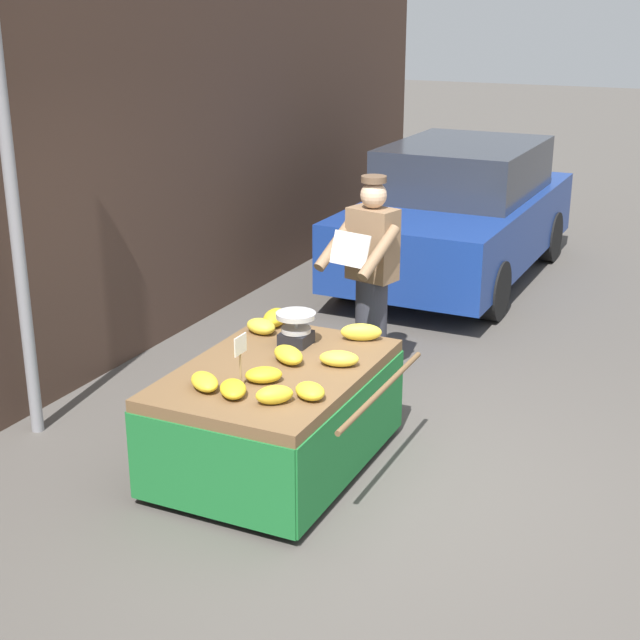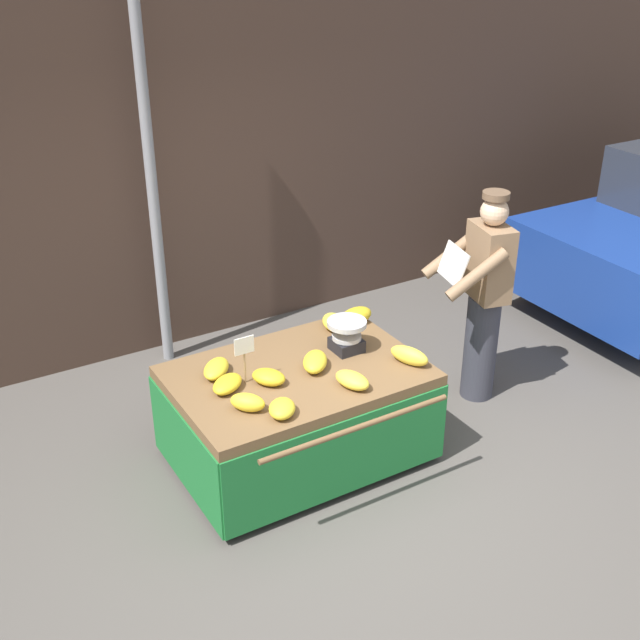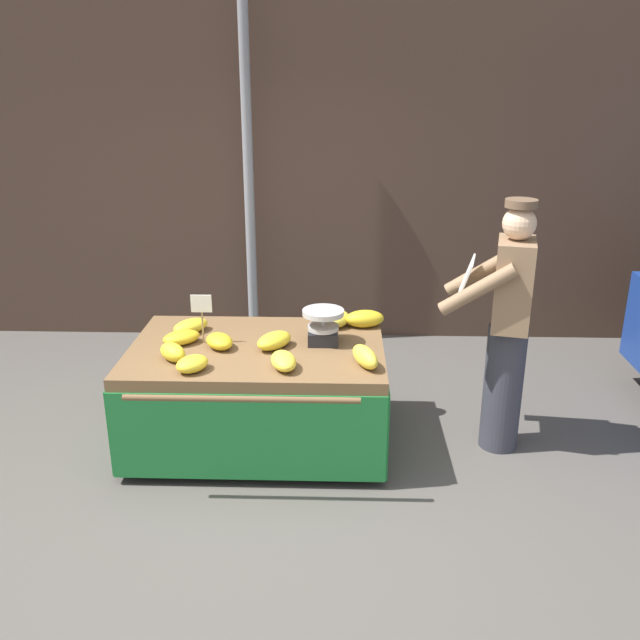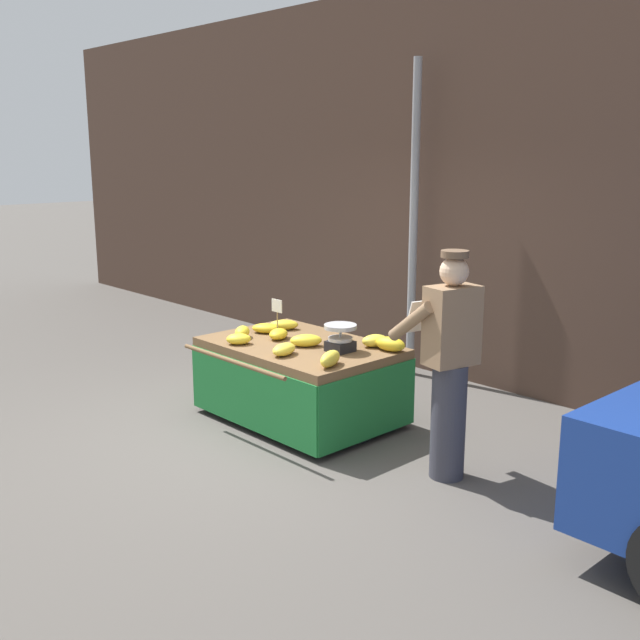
# 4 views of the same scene
# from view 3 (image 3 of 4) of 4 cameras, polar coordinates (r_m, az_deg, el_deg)

# --- Properties ---
(ground_plane) EXTENTS (60.00, 60.00, 0.00)m
(ground_plane) POSITION_cam_3_polar(r_m,az_deg,el_deg) (4.34, -6.16, -14.39)
(ground_plane) COLOR #514C47
(back_wall) EXTENTS (16.00, 0.24, 4.12)m
(back_wall) POSITION_cam_3_polar(r_m,az_deg,el_deg) (6.46, -3.34, 16.53)
(back_wall) COLOR #473328
(back_wall) RESTS_ON ground
(street_pole) EXTENTS (0.09, 0.09, 3.33)m
(street_pole) POSITION_cam_3_polar(r_m,az_deg,el_deg) (6.17, -6.02, 12.62)
(street_pole) COLOR gray
(street_pole) RESTS_ON ground
(banana_cart) EXTENTS (1.72, 1.36, 0.72)m
(banana_cart) POSITION_cam_3_polar(r_m,az_deg,el_deg) (4.66, -5.24, -4.33)
(banana_cart) COLOR brown
(banana_cart) RESTS_ON ground
(weighing_scale) EXTENTS (0.28, 0.28, 0.23)m
(weighing_scale) POSITION_cam_3_polar(r_m,az_deg,el_deg) (4.57, 0.27, -0.54)
(weighing_scale) COLOR black
(weighing_scale) RESTS_ON banana_cart
(price_sign) EXTENTS (0.14, 0.01, 0.34)m
(price_sign) POSITION_cam_3_polar(r_m,az_deg,el_deg) (4.60, -9.88, 0.98)
(price_sign) COLOR #997A51
(price_sign) RESTS_ON banana_cart
(banana_bunch_0) EXTENTS (0.30, 0.28, 0.09)m
(banana_bunch_0) POSITION_cam_3_polar(r_m,az_deg,el_deg) (4.67, -11.52, -1.45)
(banana_bunch_0) COLOR gold
(banana_bunch_0) RESTS_ON banana_cart
(banana_bunch_1) EXTENTS (0.30, 0.32, 0.11)m
(banana_bunch_1) POSITION_cam_3_polar(r_m,az_deg,el_deg) (4.52, -3.85, -1.72)
(banana_bunch_1) COLOR yellow
(banana_bunch_1) RESTS_ON banana_cart
(banana_bunch_2) EXTENTS (0.22, 0.28, 0.11)m
(banana_bunch_2) POSITION_cam_3_polar(r_m,az_deg,el_deg) (4.90, 1.50, 0.10)
(banana_bunch_2) COLOR yellow
(banana_bunch_2) RESTS_ON banana_cart
(banana_bunch_3) EXTENTS (0.30, 0.31, 0.10)m
(banana_bunch_3) POSITION_cam_3_polar(r_m,az_deg,el_deg) (4.86, -10.77, -0.50)
(banana_bunch_3) COLOR yellow
(banana_bunch_3) RESTS_ON banana_cart
(banana_bunch_4) EXTENTS (0.26, 0.29, 0.10)m
(banana_bunch_4) POSITION_cam_3_polar(r_m,az_deg,el_deg) (4.56, -8.41, -1.76)
(banana_bunch_4) COLOR gold
(banana_bunch_4) RESTS_ON banana_cart
(banana_bunch_5) EXTENTS (0.22, 0.31, 0.12)m
(banana_bunch_5) POSITION_cam_3_polar(r_m,az_deg,el_deg) (4.24, 3.79, -3.08)
(banana_bunch_5) COLOR yellow
(banana_bunch_5) RESTS_ON banana_cart
(banana_bunch_6) EXTENTS (0.25, 0.26, 0.11)m
(banana_bunch_6) POSITION_cam_3_polar(r_m,az_deg,el_deg) (4.42, -12.22, -2.64)
(banana_bunch_6) COLOR yellow
(banana_bunch_6) RESTS_ON banana_cart
(banana_bunch_7) EXTENTS (0.30, 0.20, 0.12)m
(banana_bunch_7) POSITION_cam_3_polar(r_m,az_deg,el_deg) (4.89, 3.75, 0.11)
(banana_bunch_7) COLOR gold
(banana_bunch_7) RESTS_ON banana_cart
(banana_bunch_8) EXTENTS (0.26, 0.27, 0.10)m
(banana_bunch_8) POSITION_cam_3_polar(r_m,az_deg,el_deg) (4.24, -10.64, -3.62)
(banana_bunch_8) COLOR yellow
(banana_bunch_8) RESTS_ON banana_cart
(banana_bunch_9) EXTENTS (0.22, 0.29, 0.10)m
(banana_bunch_9) POSITION_cam_3_polar(r_m,az_deg,el_deg) (4.21, -3.07, -3.43)
(banana_bunch_9) COLOR yellow
(banana_bunch_9) RESTS_ON banana_cart
(vendor_person) EXTENTS (0.65, 0.61, 1.71)m
(vendor_person) POSITION_cam_3_polar(r_m,az_deg,el_deg) (4.62, 15.33, -0.60)
(vendor_person) COLOR #383842
(vendor_person) RESTS_ON ground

